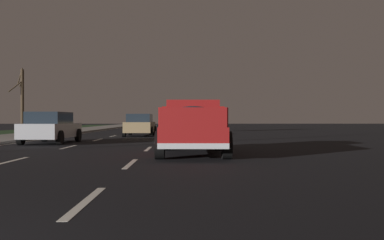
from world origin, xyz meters
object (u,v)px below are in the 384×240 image
object	(u,v)px
sedan_tan	(140,125)
bare_tree_far	(22,99)
sedan_silver	(51,127)
pickup_truck	(193,125)

from	to	relation	value
sedan_tan	bare_tree_far	world-z (taller)	bare_tree_far
bare_tree_far	sedan_silver	bearing A→B (deg)	-154.64
sedan_silver	pickup_truck	bearing A→B (deg)	-133.09
sedan_tan	bare_tree_far	xyz separation A→B (m)	(7.35, 11.02, 2.11)
pickup_truck	sedan_tan	size ratio (longest dim) A/B	1.24
pickup_truck	sedan_tan	xyz separation A→B (m)	(14.96, 3.38, -0.20)
bare_tree_far	pickup_truck	bearing A→B (deg)	-147.15
pickup_truck	sedan_tan	world-z (taller)	pickup_truck
sedan_tan	bare_tree_far	distance (m)	13.41
sedan_silver	sedan_tan	world-z (taller)	same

